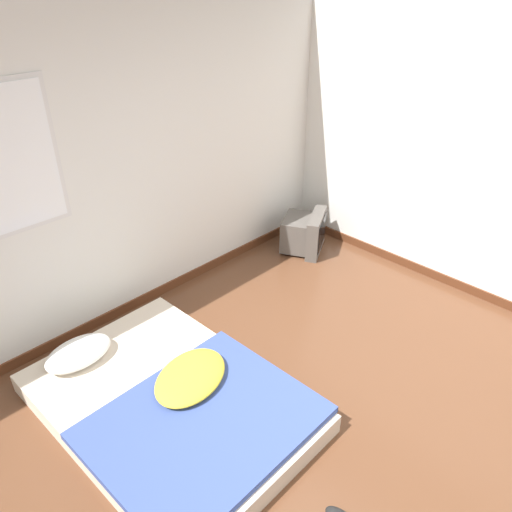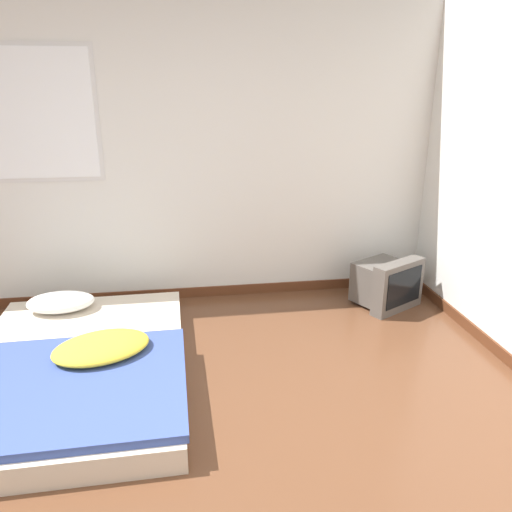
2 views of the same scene
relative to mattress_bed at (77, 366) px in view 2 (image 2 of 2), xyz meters
name	(u,v)px [view 2 (image 2 of 2)]	position (x,y,z in m)	size (l,w,h in m)	color
wall_back	(150,156)	(0.50, 1.30, 1.18)	(7.30, 0.08, 2.60)	silver
mattress_bed	(77,366)	(0.00, 0.00, 0.00)	(1.43, 2.03, 0.30)	beige
crt_tv	(386,283)	(2.48, 0.83, 0.10)	(0.63, 0.60, 0.44)	#56514C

